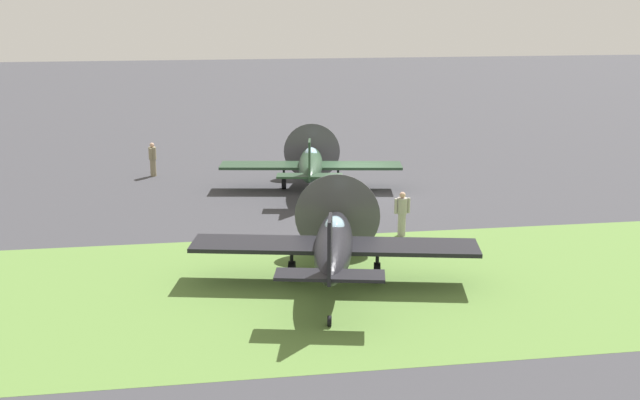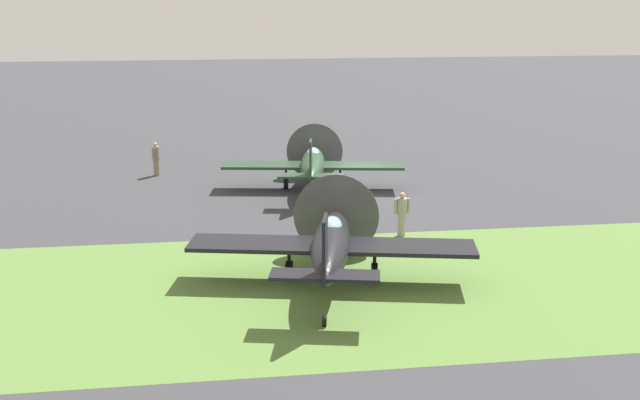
% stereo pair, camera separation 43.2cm
% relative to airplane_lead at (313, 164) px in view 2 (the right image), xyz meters
% --- Properties ---
extents(ground_plane, '(160.00, 160.00, 0.00)m').
position_rel_airplane_lead_xyz_m(ground_plane, '(2.07, -0.64, -1.29)').
color(ground_plane, '#38383D').
extents(grass_verge, '(120.00, 11.00, 0.01)m').
position_rel_airplane_lead_xyz_m(grass_verge, '(2.07, -12.64, -1.28)').
color(grass_verge, '#567A38').
rests_on(grass_verge, ground).
extents(airplane_lead, '(8.68, 6.91, 3.07)m').
position_rel_airplane_lead_xyz_m(airplane_lead, '(0.00, 0.00, 0.00)').
color(airplane_lead, '#233D28').
rests_on(airplane_lead, ground).
extents(airplane_wingman, '(9.24, 7.38, 3.27)m').
position_rel_airplane_lead_xyz_m(airplane_wingman, '(-0.98, -12.26, 0.08)').
color(airplane_wingman, black).
rests_on(airplane_wingman, ground).
extents(ground_crew_chief, '(0.63, 0.38, 1.73)m').
position_rel_airplane_lead_xyz_m(ground_crew_chief, '(2.45, -7.56, -0.37)').
color(ground_crew_chief, '#9E998E').
rests_on(ground_crew_chief, ground).
extents(ground_crew_mechanic, '(0.38, 0.61, 1.73)m').
position_rel_airplane_lead_xyz_m(ground_crew_mechanic, '(-7.55, 4.18, -0.37)').
color(ground_crew_mechanic, '#847A5B').
rests_on(ground_crew_mechanic, ground).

